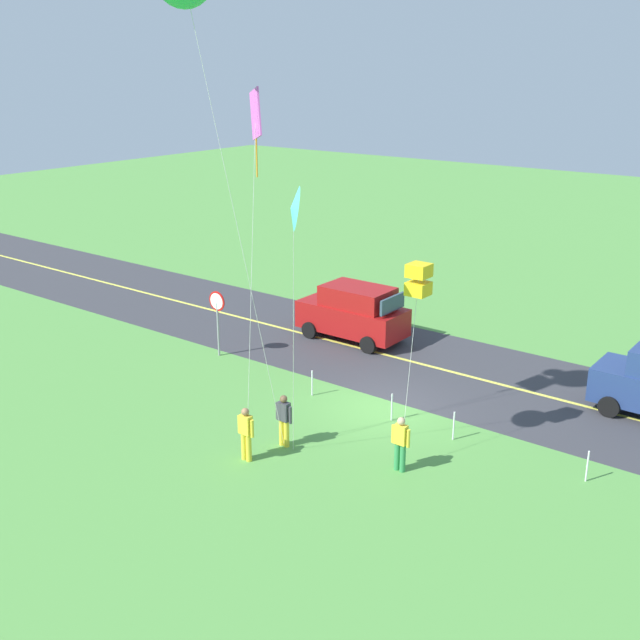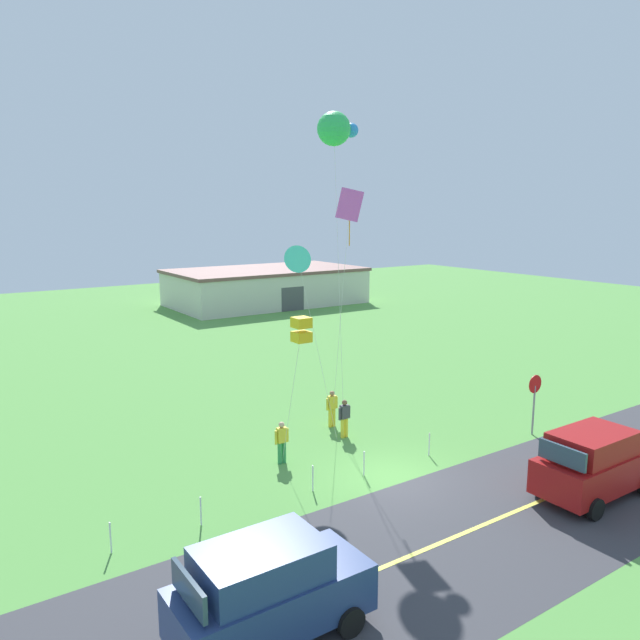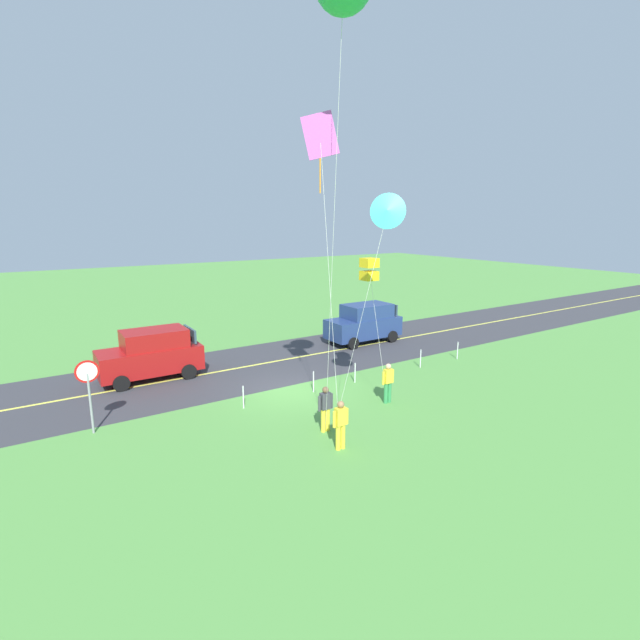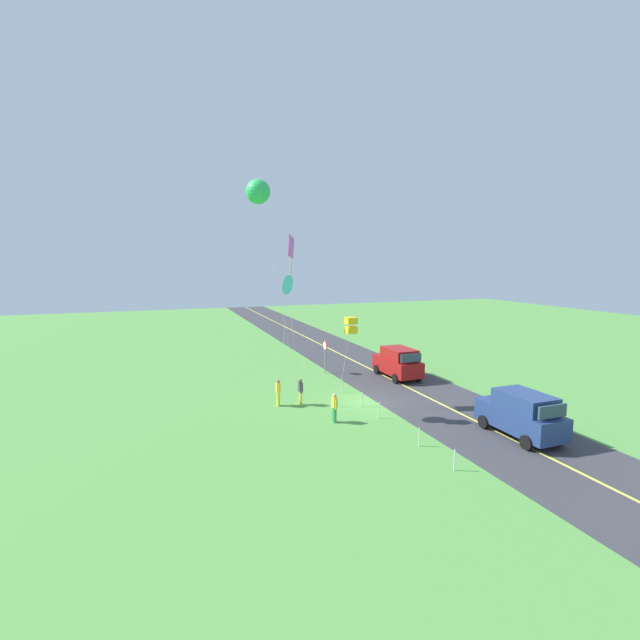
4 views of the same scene
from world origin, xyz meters
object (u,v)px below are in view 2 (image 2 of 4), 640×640
stop_sign (535,393)px  person_adult_near (282,441)px  car_suv_foreground (594,463)px  person_child_watcher (344,417)px  car_parked_west_near (268,590)px  kite_blue_mid (349,209)px  kite_red_low (301,330)px  warehouse_distant (266,286)px  kite_green_far (298,259)px  kite_yellow_high (335,129)px  person_adult_companion (332,407)px

stop_sign → person_adult_near: bearing=161.8°
car_suv_foreground → person_child_watcher: bearing=112.5°
car_parked_west_near → kite_blue_mid: bearing=45.6°
person_adult_near → kite_red_low: 4.43m
car_parked_west_near → warehouse_distant: bearing=60.9°
kite_blue_mid → person_adult_near: bearing=-163.0°
kite_green_far → warehouse_distant: bearing=63.0°
kite_yellow_high → kite_blue_mid: bearing=-107.5°
car_suv_foreground → stop_sign: bearing=56.5°
warehouse_distant → person_adult_companion: bearing=-114.6°
car_suv_foreground → stop_sign: stop_sign is taller
car_suv_foreground → car_parked_west_near: 12.05m
stop_sign → kite_yellow_high: 13.64m
car_suv_foreground → person_child_watcher: car_suv_foreground is taller
person_adult_companion → kite_green_far: size_ratio=0.20×
stop_sign → person_adult_companion: 8.43m
person_adult_companion → person_adult_near: bearing=139.1°
kite_blue_mid → kite_yellow_high: bearing=72.5°
kite_yellow_high → kite_green_far: bearing=-158.7°
person_adult_companion → car_suv_foreground: bearing=-141.9°
kite_blue_mid → stop_sign: bearing=-36.0°
kite_blue_mid → kite_yellow_high: kite_yellow_high is taller
stop_sign → kite_yellow_high: size_ratio=0.19×
car_suv_foreground → person_adult_companion: bearing=108.3°
kite_red_low → kite_green_far: kite_green_far is taller
stop_sign → person_adult_companion: stop_sign is taller
kite_yellow_high → warehouse_distant: 35.61m
kite_red_low → kite_green_far: bearing=59.5°
person_adult_near → kite_blue_mid: size_ratio=0.16×
person_adult_companion → kite_red_low: (-3.51, -3.13, 4.31)m
car_suv_foreground → stop_sign: size_ratio=1.72×
person_adult_companion → person_child_watcher: (-0.30, -1.30, 0.00)m
kite_red_low → kite_green_far: 4.12m
warehouse_distant → person_adult_near: bearing=-118.3°
person_adult_near → warehouse_distant: bearing=6.6°
car_parked_west_near → person_child_watcher: (8.43, 8.67, -0.29)m
person_adult_companion → kite_red_low: kite_red_low is taller
person_adult_companion → warehouse_distant: size_ratio=0.09×
person_adult_near → kite_blue_mid: kite_blue_mid is taller
stop_sign → person_adult_companion: size_ratio=1.60×
kite_blue_mid → kite_yellow_high: (0.56, 1.77, 3.27)m
car_suv_foreground → kite_red_low: kite_red_low is taller
car_suv_foreground → person_adult_companion: (-3.32, 10.04, -0.29)m
person_adult_near → person_child_watcher: same height
stop_sign → kite_red_low: size_ratio=0.46×
kite_red_low → kite_yellow_high: kite_yellow_high is taller
kite_red_low → kite_green_far: (1.79, 3.03, 2.13)m
person_child_watcher → stop_sign: bearing=111.9°
kite_red_low → kite_yellow_high: size_ratio=0.42×
kite_green_far → person_child_watcher: bearing=-40.2°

